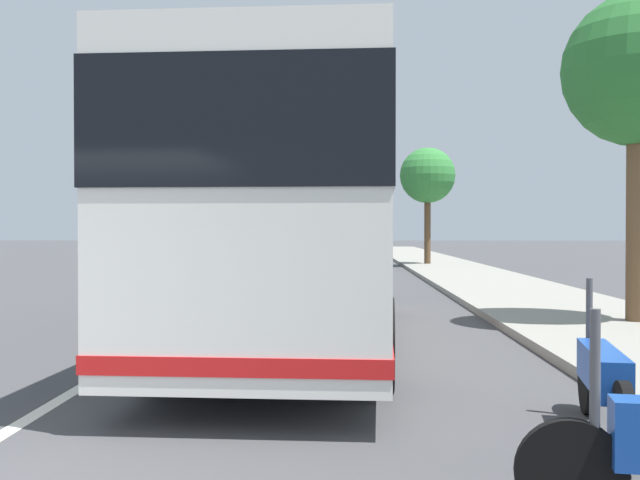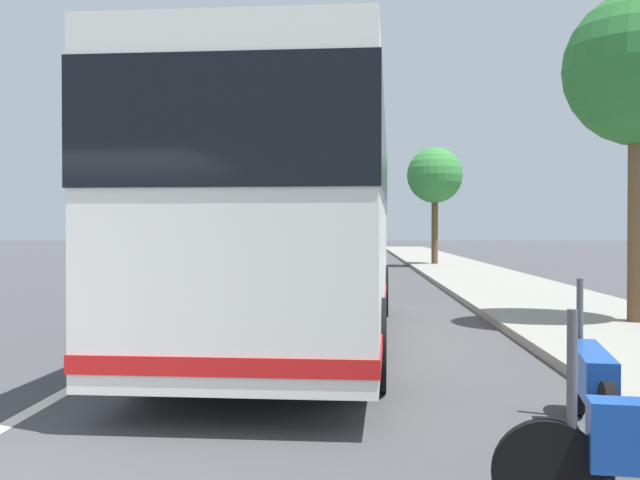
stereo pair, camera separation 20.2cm
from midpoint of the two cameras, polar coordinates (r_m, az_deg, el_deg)
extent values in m
cube|color=gray|center=(14.26, 19.74, -5.86)|extent=(110.00, 3.60, 0.14)
cube|color=silver|center=(13.91, -10.48, -6.27)|extent=(110.00, 0.16, 0.01)
cube|color=silver|center=(11.46, -1.90, 1.87)|extent=(10.96, 3.07, 3.16)
cube|color=black|center=(11.49, -1.90, 5.25)|extent=(11.00, 3.11, 1.09)
cube|color=red|center=(11.51, -1.89, -4.75)|extent=(10.99, 3.10, 0.16)
cylinder|color=black|center=(15.11, -4.91, -3.81)|extent=(1.01, 0.35, 1.00)
cylinder|color=black|center=(14.91, 4.15, -3.87)|extent=(1.01, 0.35, 1.00)
cylinder|color=black|center=(8.38, -12.77, -7.56)|extent=(1.01, 0.35, 1.00)
cylinder|color=black|center=(8.01, 3.84, -7.93)|extent=(1.01, 0.35, 1.00)
cylinder|color=black|center=(4.69, 17.27, -16.60)|extent=(0.18, 0.64, 0.63)
cylinder|color=#4C4C51|center=(4.57, 18.96, -9.35)|extent=(0.06, 0.06, 0.70)
cylinder|color=black|center=(7.49, 18.87, -9.98)|extent=(0.65, 0.18, 0.64)
cylinder|color=black|center=(5.84, 21.15, -13.08)|extent=(0.65, 0.18, 0.64)
cube|color=#1947A5|center=(6.61, 19.87, -9.22)|extent=(1.30, 0.45, 0.33)
cylinder|color=#4C4C51|center=(7.27, 19.03, -5.52)|extent=(0.06, 0.06, 0.70)
cube|color=red|center=(41.72, -5.22, -0.81)|extent=(4.72, 1.94, 0.70)
cube|color=black|center=(41.79, -5.21, 0.08)|extent=(2.52, 1.73, 0.59)
cylinder|color=black|center=(40.12, -4.26, -1.18)|extent=(0.65, 0.24, 0.64)
cylinder|color=black|center=(40.28, -6.59, -1.17)|extent=(0.65, 0.24, 0.64)
cylinder|color=black|center=(43.19, -3.95, -1.03)|extent=(0.65, 0.24, 0.64)
cylinder|color=black|center=(43.34, -6.11, -1.03)|extent=(0.65, 0.24, 0.64)
cube|color=#2D7238|center=(27.05, -9.52, -1.69)|extent=(4.57, 1.81, 0.72)
cube|color=black|center=(27.28, -9.42, -0.34)|extent=(2.38, 1.65, 0.54)
cylinder|color=black|center=(25.43, -8.38, -2.34)|extent=(0.64, 0.22, 0.64)
cylinder|color=black|center=(25.76, -11.93, -2.31)|extent=(0.64, 0.22, 0.64)
cylinder|color=black|center=(28.40, -7.34, -2.01)|extent=(0.64, 0.22, 0.64)
cylinder|color=black|center=(28.69, -10.53, -1.98)|extent=(0.64, 0.22, 0.64)
cube|color=black|center=(34.23, 1.35, -1.07)|extent=(4.34, 2.04, 0.81)
cube|color=black|center=(34.14, 1.34, 0.01)|extent=(2.25, 1.78, 0.48)
cylinder|color=black|center=(35.70, 0.18, -1.42)|extent=(0.65, 0.26, 0.64)
cylinder|color=black|center=(35.60, 2.82, -1.43)|extent=(0.65, 0.26, 0.64)
cylinder|color=black|center=(32.91, -0.24, -1.61)|extent=(0.65, 0.26, 0.64)
cylinder|color=black|center=(32.80, 2.62, -1.62)|extent=(0.65, 0.26, 0.64)
cube|color=#2D7238|center=(51.43, 1.84, -0.47)|extent=(3.95, 1.92, 0.76)
cube|color=black|center=(51.36, 1.84, 0.25)|extent=(2.04, 1.74, 0.52)
cylinder|color=black|center=(52.72, 0.89, -0.70)|extent=(0.64, 0.23, 0.64)
cylinder|color=black|center=(52.75, 2.74, -0.70)|extent=(0.64, 0.23, 0.64)
cylinder|color=black|center=(50.13, 0.89, -0.78)|extent=(0.64, 0.23, 0.64)
cylinder|color=black|center=(50.16, 2.83, -0.78)|extent=(0.64, 0.23, 0.64)
cylinder|color=brown|center=(13.99, 22.72, 1.25)|extent=(0.44, 0.44, 3.67)
sphere|color=#286B2D|center=(14.25, 22.78, 11.87)|extent=(2.64, 2.64, 2.64)
cylinder|color=brown|center=(34.77, 8.00, 0.81)|extent=(0.29, 0.29, 3.43)
sphere|color=#337F38|center=(34.86, 8.01, 4.89)|extent=(2.55, 2.55, 2.55)
camera|label=1|loc=(0.10, -90.44, -0.01)|focal=42.11mm
camera|label=2|loc=(0.10, 89.56, 0.01)|focal=42.11mm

